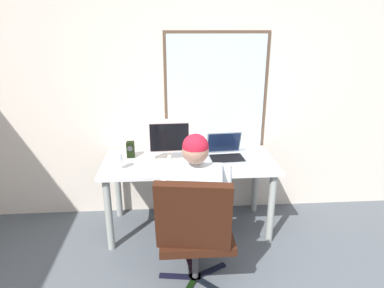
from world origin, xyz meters
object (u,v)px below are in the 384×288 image
Objects in this scene: office_chair at (195,228)px; crt_monitor at (169,138)px; desk at (189,170)px; person_seated at (196,199)px; laptop at (225,151)px; wine_glass at (119,158)px; desk_speaker at (131,149)px.

office_chair is 2.48× the size of crt_monitor.
crt_monitor is at bearing 179.46° from desk.
person_seated reaches higher than office_chair.
person_seated is 3.37× the size of laptop.
laptop is at bearing 8.94° from desk.
wine_glass is (-0.60, 0.66, 0.29)m from office_chair.
desk_speaker is at bearing 175.47° from laptop.
person_seated reaches higher than laptop.
wine_glass is (-0.44, -0.17, -0.11)m from crt_monitor.
desk is 4.47× the size of laptop.
crt_monitor is at bearing 101.26° from office_chair.
crt_monitor is at bearing -18.71° from desk_speaker.
crt_monitor reaches higher than desk_speaker.
office_chair is 0.94m from wine_glass.
person_seated reaches higher than desk.
laptop is 0.90m from desk_speaker.
laptop is (0.53, 0.05, -0.16)m from crt_monitor.
office_chair reaches higher than desk_speaker.
desk is 0.84m from office_chair.
desk is 10.49× the size of wine_glass.
wine_glass is at bearing 132.28° from office_chair.
office_chair is at bearing -112.27° from laptop.
desk_speaker is at bearing 129.67° from person_seated.
crt_monitor is 2.56× the size of wine_glass.
person_seated is 0.77m from wine_glass.
crt_monitor is at bearing 109.75° from person_seated.
person_seated is (0.04, 0.27, 0.08)m from office_chair.
person_seated is 3.09× the size of crt_monitor.
desk is 0.59m from desk_speaker.
desk_speaker is at bearing 161.29° from crt_monitor.
office_chair is at bearing -60.94° from desk_speaker.
laptop is 2.34× the size of wine_glass.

